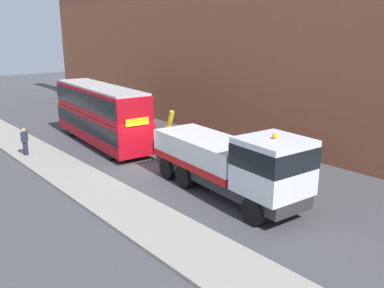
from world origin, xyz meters
name	(u,v)px	position (x,y,z in m)	size (l,w,h in m)	color
ground_plane	(151,167)	(0.00, 0.00, 0.00)	(120.00, 120.00, 0.00)	#424247
near_kerb	(84,183)	(0.00, -4.20, 0.07)	(60.00, 2.80, 0.15)	gray
building_facade	(255,25)	(0.00, 8.76, 8.07)	(60.00, 1.50, 16.00)	#935138
recovery_tow_truck	(230,161)	(6.02, 0.34, 1.76)	(10.23, 3.49, 3.67)	#2D2D2D
double_decker_bus	(100,112)	(-6.53, 0.39, 2.23)	(11.19, 3.59, 4.06)	#B70C19
pedestrian_onlooker	(25,142)	(-6.70, -4.83, 0.99)	(0.45, 0.48, 1.71)	#232333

